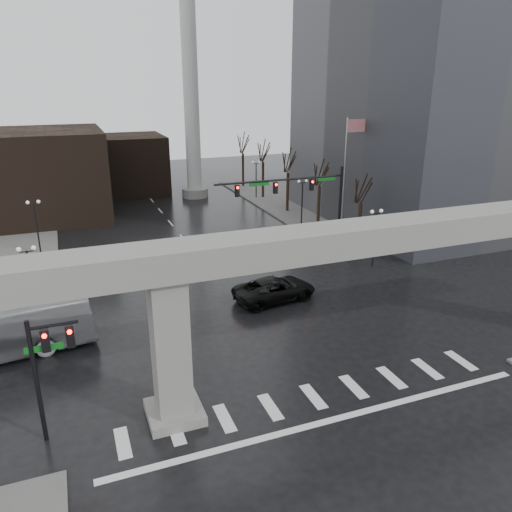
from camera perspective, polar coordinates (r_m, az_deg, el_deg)
name	(u,v)px	position (r m, az deg, el deg)	size (l,w,h in m)	color
ground	(305,386)	(27.56, 5.58, -14.57)	(160.00, 160.00, 0.00)	black
sidewalk_ne	(359,200)	(68.82, 11.67, 6.32)	(28.00, 36.00, 0.15)	#64615F
elevated_guideway	(332,262)	(24.96, 8.70, -0.69)	(48.00, 2.60, 8.70)	gray
office_tower	(441,22)	(60.47, 20.43, 23.79)	(22.00, 26.00, 42.00)	#5A5A5E
building_far_left	(32,175)	(63.17, -24.21, 8.41)	(16.00, 14.00, 10.00)	black
building_far_mid	(128,165)	(73.62, -14.42, 10.09)	(10.00, 10.00, 8.00)	black
smokestack	(191,96)	(68.29, -7.44, 17.72)	(3.60, 3.60, 30.00)	#BABAB6
signal_mast_arm	(303,194)	(44.70, 5.42, 7.12)	(12.12, 0.43, 8.00)	black
signal_left_pole	(47,359)	(23.69, -22.78, -10.78)	(2.30, 0.30, 6.00)	black
flagpole_assembly	(347,165)	(50.15, 10.40, 10.24)	(2.06, 0.12, 12.00)	silver
lamp_right_0	(375,228)	(43.53, 13.47, 3.12)	(1.22, 0.32, 5.11)	black
lamp_right_1	(302,194)	(55.22, 5.31, 7.03)	(1.22, 0.32, 5.11)	black
lamp_right_2	(256,173)	(67.78, 0.01, 9.46)	(1.22, 0.32, 5.11)	black
lamp_left_0	(30,270)	(36.36, -24.46, -1.44)	(1.22, 0.32, 5.11)	black
lamp_left_1	(35,218)	(49.76, -23.90, 4.01)	(1.22, 0.32, 5.11)	black
lamp_left_2	(39,188)	(63.42, -23.57, 7.13)	(1.22, 0.32, 5.11)	black
tree_right_0	(359,223)	(47.47, 11.74, 3.75)	(1.09, 1.58, 7.50)	black
tree_right_1	(319,203)	(54.11, 7.21, 6.02)	(1.09, 1.61, 7.67)	black
tree_right_2	(288,188)	(61.07, 3.66, 7.76)	(1.10, 1.63, 7.85)	black
tree_right_3	(263,176)	(68.26, 0.83, 9.11)	(1.11, 1.66, 8.02)	black
tree_right_4	(243,166)	(75.61, -1.48, 10.19)	(1.12, 1.69, 8.19)	black
pickup_truck	(275,289)	(36.71, 2.16, -3.80)	(2.85, 6.18, 1.72)	black
far_car	(199,244)	(47.60, -6.56, 1.40)	(1.56, 3.87, 1.32)	black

